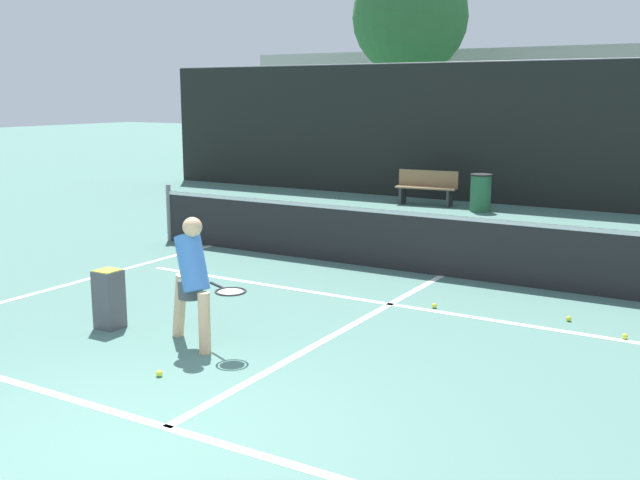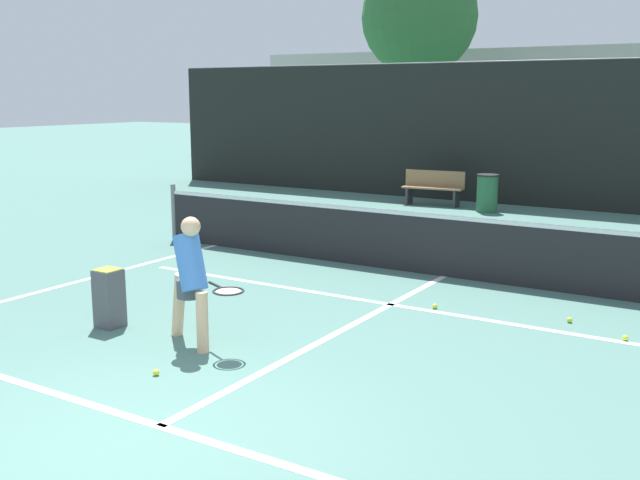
{
  "view_description": "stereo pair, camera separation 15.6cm",
  "coord_description": "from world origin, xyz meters",
  "px_view_note": "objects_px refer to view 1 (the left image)",
  "views": [
    {
      "loc": [
        4.1,
        -3.96,
        2.75
      ],
      "look_at": [
        -0.6,
        3.92,
        0.95
      ],
      "focal_mm": 42.0,
      "sensor_mm": 36.0,
      "label": 1
    },
    {
      "loc": [
        4.23,
        -3.88,
        2.75
      ],
      "look_at": [
        -0.6,
        3.92,
        0.95
      ],
      "focal_mm": 42.0,
      "sensor_mm": 36.0,
      "label": 2
    }
  ],
  "objects_px": {
    "player_practicing": "(193,276)",
    "parked_car": "(566,174)",
    "ball_hopper": "(109,298)",
    "trash_bin": "(481,193)",
    "courtside_bench": "(427,187)"
  },
  "relations": [
    {
      "from": "player_practicing",
      "to": "parked_car",
      "type": "xyz_separation_m",
      "value": [
        0.66,
        14.5,
        -0.17
      ]
    },
    {
      "from": "ball_hopper",
      "to": "trash_bin",
      "type": "height_order",
      "value": "trash_bin"
    },
    {
      "from": "ball_hopper",
      "to": "parked_car",
      "type": "bearing_deg",
      "value": 82.3
    },
    {
      "from": "trash_bin",
      "to": "parked_car",
      "type": "distance_m",
      "value": 3.75
    },
    {
      "from": "courtside_bench",
      "to": "player_practicing",
      "type": "bearing_deg",
      "value": -86.57
    },
    {
      "from": "player_practicing",
      "to": "parked_car",
      "type": "bearing_deg",
      "value": 111.68
    },
    {
      "from": "parked_car",
      "to": "player_practicing",
      "type": "bearing_deg",
      "value": -92.61
    },
    {
      "from": "ball_hopper",
      "to": "parked_car",
      "type": "height_order",
      "value": "parked_car"
    },
    {
      "from": "courtside_bench",
      "to": "parked_car",
      "type": "xyz_separation_m",
      "value": [
        2.63,
        3.25,
        0.16
      ]
    },
    {
      "from": "ball_hopper",
      "to": "courtside_bench",
      "type": "bearing_deg",
      "value": 93.43
    },
    {
      "from": "ball_hopper",
      "to": "trash_bin",
      "type": "relative_size",
      "value": 0.8
    },
    {
      "from": "player_practicing",
      "to": "ball_hopper",
      "type": "relative_size",
      "value": 2.06
    },
    {
      "from": "parked_car",
      "to": "courtside_bench",
      "type": "bearing_deg",
      "value": -128.99
    },
    {
      "from": "parked_car",
      "to": "ball_hopper",
      "type": "bearing_deg",
      "value": -97.7
    },
    {
      "from": "trash_bin",
      "to": "parked_car",
      "type": "bearing_deg",
      "value": 72.43
    }
  ]
}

